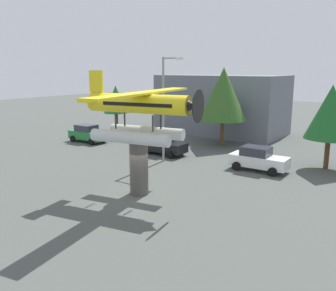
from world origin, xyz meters
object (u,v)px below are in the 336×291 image
(car_mid_black, at_px, (162,144))
(tree_center_back, at_px, (331,112))
(storefront_building, at_px, (222,104))
(car_near_green, at_px, (88,133))
(car_far_white, at_px, (258,159))
(streetlight_primary, at_px, (165,103))
(tree_west, at_px, (116,100))
(tree_east, at_px, (223,94))
(display_pedestal, at_px, (139,168))
(floatplane_monument, at_px, (140,112))

(car_mid_black, distance_m, tree_center_back, 13.61)
(storefront_building, bearing_deg, car_near_green, -123.92)
(car_far_white, height_order, streetlight_primary, streetlight_primary)
(car_near_green, xyz_separation_m, car_far_white, (18.21, -0.17, 0.00))
(car_near_green, height_order, storefront_building, storefront_building)
(car_near_green, xyz_separation_m, tree_west, (-0.83, 5.19, 3.04))
(streetlight_primary, distance_m, tree_east, 8.34)
(streetlight_primary, xyz_separation_m, tree_center_back, (11.10, 5.15, -0.50))
(streetlight_primary, bearing_deg, display_pedestal, -66.07)
(car_mid_black, relative_size, tree_west, 0.76)
(streetlight_primary, relative_size, tree_east, 1.10)
(streetlight_primary, bearing_deg, tree_east, 83.91)
(car_mid_black, bearing_deg, storefront_building, 93.61)
(floatplane_monument, height_order, tree_east, tree_east)
(floatplane_monument, height_order, car_near_green, floatplane_monument)
(tree_east, bearing_deg, display_pedestal, -81.53)
(tree_center_back, bearing_deg, car_mid_black, -165.72)
(floatplane_monument, relative_size, storefront_building, 0.75)
(display_pedestal, distance_m, car_far_white, 9.82)
(car_far_white, bearing_deg, tree_west, 164.27)
(storefront_building, height_order, tree_east, tree_east)
(display_pedestal, distance_m, tree_east, 16.00)
(floatplane_monument, distance_m, tree_east, 15.64)
(car_near_green, bearing_deg, car_mid_black, -0.44)
(tree_center_back, bearing_deg, streetlight_primary, -155.11)
(tree_west, bearing_deg, car_mid_black, -27.12)
(display_pedestal, distance_m, tree_center_back, 14.89)
(display_pedestal, bearing_deg, car_far_white, 66.57)
(floatplane_monument, bearing_deg, tree_west, 126.36)
(car_mid_black, height_order, storefront_building, storefront_building)
(streetlight_primary, height_order, tree_east, streetlight_primary)
(tree_east, bearing_deg, floatplane_monument, -81.05)
(car_mid_black, xyz_separation_m, storefront_building, (-0.82, 12.91, 2.44))
(car_mid_black, relative_size, streetlight_primary, 0.51)
(floatplane_monument, xyz_separation_m, tree_center_back, (7.79, 12.31, -0.67))
(display_pedestal, relative_size, car_far_white, 0.78)
(display_pedestal, distance_m, streetlight_primary, 8.46)
(tree_west, xyz_separation_m, tree_center_back, (23.06, -2.01, 0.34))
(car_near_green, relative_size, tree_center_back, 0.67)
(car_far_white, bearing_deg, tree_east, 133.70)
(car_mid_black, height_order, streetlight_primary, streetlight_primary)
(floatplane_monument, height_order, car_mid_black, floatplane_monument)
(tree_center_back, bearing_deg, storefront_building, 144.59)
(floatplane_monument, height_order, tree_west, floatplane_monument)
(display_pedestal, relative_size, streetlight_primary, 0.40)
(storefront_building, xyz_separation_m, tree_west, (-9.47, -7.65, 0.60))
(tree_west, distance_m, tree_center_back, 23.15)
(car_far_white, relative_size, tree_west, 0.76)
(car_far_white, relative_size, tree_center_back, 0.67)
(car_near_green, xyz_separation_m, storefront_building, (8.63, 12.84, 2.44))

